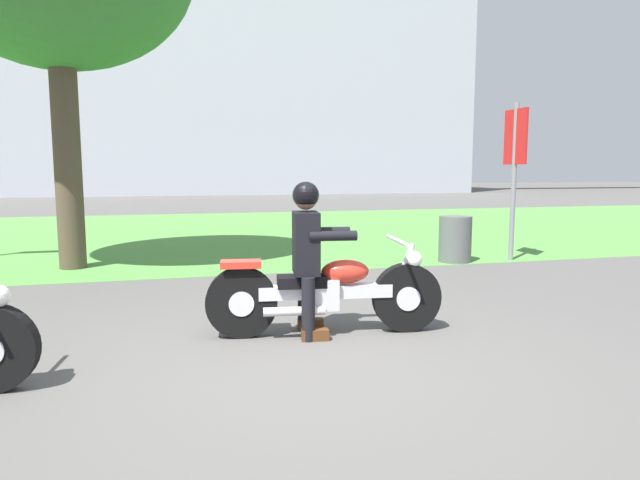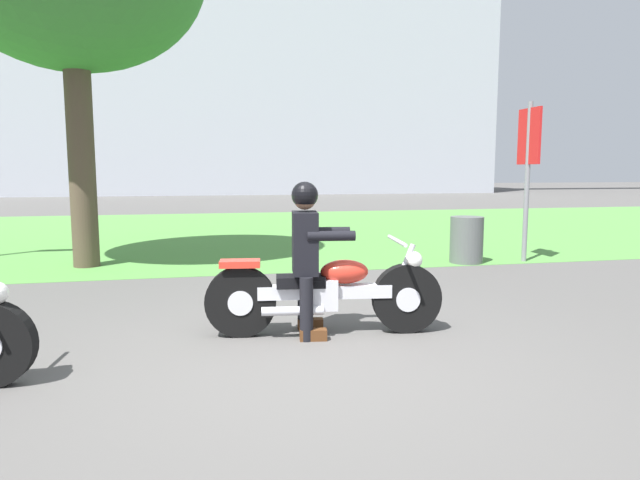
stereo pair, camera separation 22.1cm
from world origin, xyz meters
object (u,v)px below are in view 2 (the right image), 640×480
object	(u,v)px
motorcycle_lead	(325,292)
trash_can	(467,240)
rider_lead	(307,246)
sign_banner	(528,157)

from	to	relation	value
motorcycle_lead	trash_can	xyz separation A→B (m)	(3.15, 3.41, -0.01)
trash_can	rider_lead	bearing A→B (deg)	-134.39
sign_banner	motorcycle_lead	bearing A→B (deg)	-141.23
trash_can	sign_banner	world-z (taller)	sign_banner
rider_lead	motorcycle_lead	bearing A→B (deg)	-0.83
trash_can	sign_banner	size ratio (longest dim) A/B	0.29
motorcycle_lead	sign_banner	size ratio (longest dim) A/B	0.83
sign_banner	trash_can	bearing A→B (deg)	175.78
rider_lead	trash_can	size ratio (longest dim) A/B	1.85
motorcycle_lead	rider_lead	world-z (taller)	rider_lead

